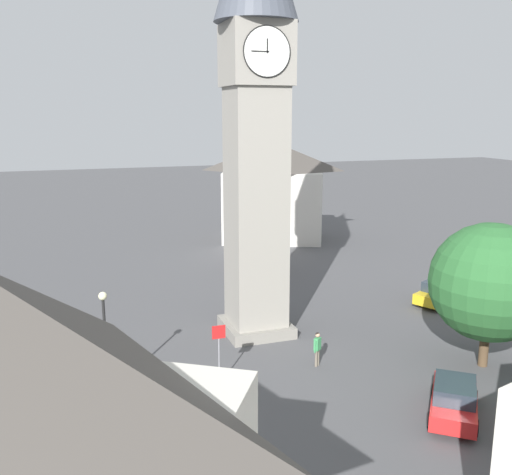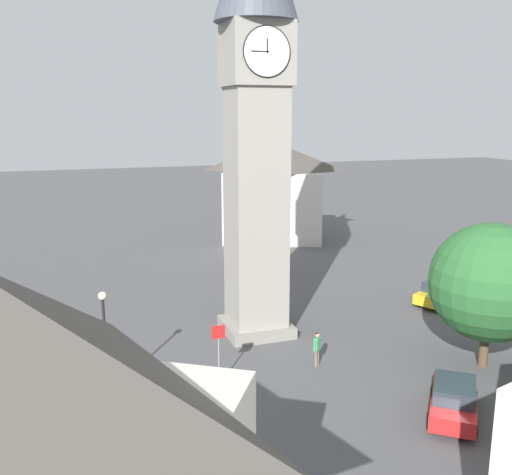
{
  "view_description": "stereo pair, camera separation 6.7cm",
  "coord_description": "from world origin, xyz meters",
  "px_view_note": "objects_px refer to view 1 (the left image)",
  "views": [
    {
      "loc": [
        9.77,
        28.16,
        11.87
      ],
      "look_at": [
        0.0,
        0.0,
        5.35
      ],
      "focal_mm": 40.14,
      "sensor_mm": 36.0,
      "label": 1
    },
    {
      "loc": [
        9.7,
        28.18,
        11.87
      ],
      "look_at": [
        0.0,
        0.0,
        5.35
      ],
      "focal_mm": 40.14,
      "sensor_mm": 36.0,
      "label": 2
    }
  ],
  "objects_px": {
    "car_white_side": "(441,292)",
    "tree": "(490,282)",
    "car_silver_kerb": "(10,367)",
    "pedestrian": "(317,346)",
    "clock_tower": "(256,75)",
    "car_blue_kerb": "(454,399)",
    "building_corner_back": "(273,190)",
    "lamp_post": "(104,326)",
    "car_red_corner": "(257,262)",
    "road_sign": "(219,345)"
  },
  "relations": [
    {
      "from": "car_silver_kerb",
      "to": "pedestrian",
      "type": "distance_m",
      "value": 14.05
    },
    {
      "from": "pedestrian",
      "to": "car_red_corner",
      "type": "bearing_deg",
      "value": -99.35
    },
    {
      "from": "tree",
      "to": "car_white_side",
      "type": "bearing_deg",
      "value": -114.37
    },
    {
      "from": "car_silver_kerb",
      "to": "pedestrian",
      "type": "relative_size",
      "value": 2.6
    },
    {
      "from": "car_silver_kerb",
      "to": "car_white_side",
      "type": "relative_size",
      "value": 0.99
    },
    {
      "from": "car_white_side",
      "to": "lamp_post",
      "type": "relative_size",
      "value": 0.96
    },
    {
      "from": "car_white_side",
      "to": "tree",
      "type": "relative_size",
      "value": 0.64
    },
    {
      "from": "clock_tower",
      "to": "lamp_post",
      "type": "relative_size",
      "value": 5.07
    },
    {
      "from": "car_silver_kerb",
      "to": "lamp_post",
      "type": "height_order",
      "value": "lamp_post"
    },
    {
      "from": "pedestrian",
      "to": "tree",
      "type": "xyz_separation_m",
      "value": [
        -7.52,
        2.57,
        3.15
      ]
    },
    {
      "from": "car_blue_kerb",
      "to": "tree",
      "type": "height_order",
      "value": "tree"
    },
    {
      "from": "car_silver_kerb",
      "to": "pedestrian",
      "type": "bearing_deg",
      "value": 167.89
    },
    {
      "from": "car_blue_kerb",
      "to": "pedestrian",
      "type": "xyz_separation_m",
      "value": [
        3.14,
        -6.04,
        0.25
      ]
    },
    {
      "from": "car_red_corner",
      "to": "lamp_post",
      "type": "distance_m",
      "value": 20.58
    },
    {
      "from": "clock_tower",
      "to": "road_sign",
      "type": "relative_size",
      "value": 8.35
    },
    {
      "from": "lamp_post",
      "to": "tree",
      "type": "bearing_deg",
      "value": 170.34
    },
    {
      "from": "car_white_side",
      "to": "clock_tower",
      "type": "bearing_deg",
      "value": 3.1
    },
    {
      "from": "lamp_post",
      "to": "road_sign",
      "type": "bearing_deg",
      "value": 171.38
    },
    {
      "from": "car_silver_kerb",
      "to": "car_white_side",
      "type": "bearing_deg",
      "value": -173.62
    },
    {
      "from": "car_red_corner",
      "to": "car_white_side",
      "type": "relative_size",
      "value": 1.0
    },
    {
      "from": "car_silver_kerb",
      "to": "car_white_side",
      "type": "height_order",
      "value": "same"
    },
    {
      "from": "building_corner_back",
      "to": "lamp_post",
      "type": "relative_size",
      "value": 2.42
    },
    {
      "from": "car_silver_kerb",
      "to": "tree",
      "type": "height_order",
      "value": "tree"
    },
    {
      "from": "clock_tower",
      "to": "car_white_side",
      "type": "xyz_separation_m",
      "value": [
        -12.63,
        -0.68,
        -12.95
      ]
    },
    {
      "from": "building_corner_back",
      "to": "lamp_post",
      "type": "height_order",
      "value": "building_corner_back"
    },
    {
      "from": "car_white_side",
      "to": "road_sign",
      "type": "relative_size",
      "value": 1.59
    },
    {
      "from": "car_silver_kerb",
      "to": "tree",
      "type": "relative_size",
      "value": 0.63
    },
    {
      "from": "car_blue_kerb",
      "to": "building_corner_back",
      "type": "xyz_separation_m",
      "value": [
        -4.74,
        -32.88,
        3.97
      ]
    },
    {
      "from": "clock_tower",
      "to": "lamp_post",
      "type": "bearing_deg",
      "value": 29.37
    },
    {
      "from": "lamp_post",
      "to": "building_corner_back",
      "type": "bearing_deg",
      "value": -123.58
    },
    {
      "from": "car_red_corner",
      "to": "car_silver_kerb",
      "type": "bearing_deg",
      "value": 39.63
    },
    {
      "from": "clock_tower",
      "to": "building_corner_back",
      "type": "relative_size",
      "value": 2.09
    },
    {
      "from": "car_silver_kerb",
      "to": "pedestrian",
      "type": "height_order",
      "value": "pedestrian"
    },
    {
      "from": "clock_tower",
      "to": "lamp_post",
      "type": "distance_m",
      "value": 14.29
    },
    {
      "from": "car_red_corner",
      "to": "pedestrian",
      "type": "height_order",
      "value": "pedestrian"
    },
    {
      "from": "car_white_side",
      "to": "tree",
      "type": "distance_m",
      "value": 9.75
    },
    {
      "from": "car_white_side",
      "to": "lamp_post",
      "type": "height_order",
      "value": "lamp_post"
    },
    {
      "from": "clock_tower",
      "to": "car_white_side",
      "type": "relative_size",
      "value": 5.26
    },
    {
      "from": "car_silver_kerb",
      "to": "building_corner_back",
      "type": "xyz_separation_m",
      "value": [
        -21.62,
        -23.89,
        3.97
      ]
    },
    {
      "from": "pedestrian",
      "to": "lamp_post",
      "type": "xyz_separation_m",
      "value": [
        9.7,
        -0.36,
        2.12
      ]
    },
    {
      "from": "building_corner_back",
      "to": "pedestrian",
      "type": "bearing_deg",
      "value": 73.63
    },
    {
      "from": "pedestrian",
      "to": "building_corner_back",
      "type": "height_order",
      "value": "building_corner_back"
    },
    {
      "from": "pedestrian",
      "to": "road_sign",
      "type": "height_order",
      "value": "road_sign"
    },
    {
      "from": "tree",
      "to": "lamp_post",
      "type": "distance_m",
      "value": 17.5
    },
    {
      "from": "clock_tower",
      "to": "lamp_post",
      "type": "height_order",
      "value": "clock_tower"
    },
    {
      "from": "clock_tower",
      "to": "lamp_post",
      "type": "xyz_separation_m",
      "value": [
        8.36,
        4.71,
        -10.58
      ]
    },
    {
      "from": "car_silver_kerb",
      "to": "car_blue_kerb",
      "type": "bearing_deg",
      "value": 151.97
    },
    {
      "from": "car_red_corner",
      "to": "lamp_post",
      "type": "height_order",
      "value": "lamp_post"
    },
    {
      "from": "tree",
      "to": "building_corner_back",
      "type": "xyz_separation_m",
      "value": [
        -0.36,
        -29.41,
        0.57
      ]
    },
    {
      "from": "clock_tower",
      "to": "pedestrian",
      "type": "xyz_separation_m",
      "value": [
        -1.34,
        5.06,
        -12.7
      ]
    }
  ]
}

